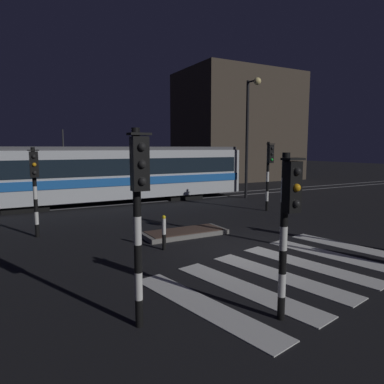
% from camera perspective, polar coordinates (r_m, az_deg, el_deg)
% --- Properties ---
extents(ground_plane, '(120.00, 120.00, 0.00)m').
position_cam_1_polar(ground_plane, '(11.49, 8.05, -9.05)').
color(ground_plane, black).
extents(rail_near, '(80.00, 0.12, 0.03)m').
position_cam_1_polar(rail_near, '(20.49, -9.44, -1.83)').
color(rail_near, '#59595E').
rests_on(rail_near, ground).
extents(rail_far, '(80.00, 0.12, 0.03)m').
position_cam_1_polar(rail_far, '(21.83, -10.68, -1.30)').
color(rail_far, '#59595E').
rests_on(rail_far, ground).
extents(crosswalk_zebra, '(7.85, 5.41, 0.02)m').
position_cam_1_polar(crosswalk_zebra, '(9.84, 16.24, -12.03)').
color(crosswalk_zebra, silver).
rests_on(crosswalk_zebra, ground).
extents(traffic_island, '(3.10, 1.27, 0.18)m').
position_cam_1_polar(traffic_island, '(13.04, -1.21, -6.61)').
color(traffic_island, slate).
rests_on(traffic_island, ground).
extents(traffic_light_corner_far_right, '(0.36, 0.42, 3.49)m').
position_cam_1_polar(traffic_light_corner_far_right, '(18.04, 12.37, 4.18)').
color(traffic_light_corner_far_right, black).
rests_on(traffic_light_corner_far_right, ground).
extents(traffic_light_kerb_mid_left, '(0.36, 0.42, 3.12)m').
position_cam_1_polar(traffic_light_kerb_mid_left, '(6.52, 15.28, -3.19)').
color(traffic_light_kerb_mid_left, black).
rests_on(traffic_light_kerb_mid_left, ground).
extents(traffic_light_corner_far_left, '(0.36, 0.42, 3.22)m').
position_cam_1_polar(traffic_light_corner_far_left, '(13.54, -24.14, 2.01)').
color(traffic_light_corner_far_left, black).
rests_on(traffic_light_corner_far_left, ground).
extents(traffic_light_corner_near_left, '(0.36, 0.42, 3.54)m').
position_cam_1_polar(traffic_light_corner_near_left, '(6.05, -8.63, -1.15)').
color(traffic_light_corner_near_left, black).
rests_on(traffic_light_corner_near_left, ground).
extents(street_lamp_trackside_right, '(0.44, 1.21, 7.31)m').
position_cam_1_polar(street_lamp_trackside_right, '(22.34, 9.32, 10.78)').
color(street_lamp_trackside_right, black).
rests_on(street_lamp_trackside_right, ground).
extents(tram, '(16.49, 2.58, 4.15)m').
position_cam_1_polar(tram, '(20.63, -13.20, 2.99)').
color(tram, silver).
rests_on(tram, ground).
extents(bollard_island_edge, '(0.12, 0.12, 1.11)m').
position_cam_1_polar(bollard_island_edge, '(11.13, -4.56, -6.55)').
color(bollard_island_edge, black).
rests_on(bollard_island_edge, ground).
extents(building_backdrop, '(11.30, 8.00, 10.54)m').
position_cam_1_polar(building_backdrop, '(36.52, 7.40, 10.41)').
color(building_backdrop, '#42382D').
rests_on(building_backdrop, ground).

